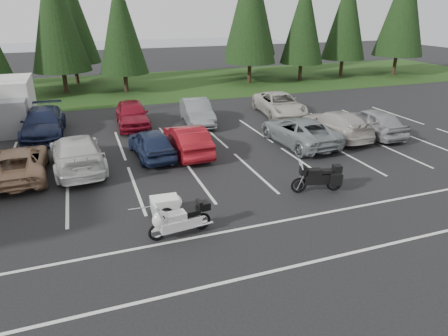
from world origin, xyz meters
TOP-DOWN VIEW (x-y plane):
  - ground at (0.00, 0.00)m, footprint 120.00×120.00m
  - grass_strip at (0.00, 24.00)m, footprint 80.00×16.00m
  - lake_water at (4.00, 55.00)m, footprint 70.00×50.00m
  - box_truck at (-8.00, 12.50)m, footprint 2.40×5.60m
  - stall_markings at (0.00, 2.00)m, footprint 32.00×16.00m
  - conifer_4 at (-5.00, 22.90)m, footprint 4.80×4.80m
  - conifer_5 at (0.00, 21.60)m, footprint 4.14×4.14m
  - conifer_6 at (12.00, 22.10)m, footprint 4.93×4.93m
  - conifer_7 at (17.50, 21.80)m, footprint 4.27×4.27m
  - conifer_8 at (23.00, 22.60)m, footprint 4.53×4.53m
  - conifer_9 at (29.00, 21.30)m, footprint 5.19×5.19m
  - conifer_back_b at (-4.00, 27.50)m, footprint 4.97×4.97m
  - conifer_back_c at (14.00, 26.80)m, footprint 5.50×5.50m
  - car_near_2 at (-6.82, 3.96)m, footprint 2.39×4.98m
  - car_near_3 at (-4.39, 4.16)m, footprint 2.63×5.63m
  - car_near_4 at (-0.86, 4.58)m, footprint 2.05×4.38m
  - car_near_5 at (0.96, 4.43)m, footprint 1.62×4.56m
  - car_near_6 at (7.10, 3.84)m, footprint 2.78×5.50m
  - car_near_7 at (9.72, 4.30)m, footprint 2.27×5.28m
  - car_near_8 at (11.95, 3.85)m, footprint 2.04×4.78m
  - car_far_1 at (-6.13, 10.17)m, footprint 2.43×5.53m
  - car_far_2 at (-1.00, 10.41)m, footprint 2.15×4.84m
  - car_far_3 at (3.01, 9.70)m, footprint 2.05×4.79m
  - car_far_4 at (9.01, 9.87)m, footprint 3.04×5.65m
  - touring_motorcycle at (-1.32, -3.15)m, footprint 2.49×1.02m
  - cargo_trailer at (-1.51, -1.54)m, footprint 1.48×0.89m
  - adventure_motorcycle at (4.73, -1.80)m, footprint 2.51×1.32m

SIDE VIEW (x-z plane):
  - ground at x=0.00m, z-range 0.00..0.00m
  - lake_water at x=4.00m, z-range -0.01..0.01m
  - stall_markings at x=0.00m, z-range 0.00..0.01m
  - grass_strip at x=0.00m, z-range 0.00..0.01m
  - cargo_trailer at x=-1.51m, z-range 0.00..0.67m
  - touring_motorcycle at x=-1.32m, z-range 0.00..1.34m
  - car_near_2 at x=-6.82m, z-range 0.00..1.37m
  - car_near_4 at x=-0.86m, z-range 0.00..1.45m
  - adventure_motorcycle at x=4.73m, z-range 0.00..1.45m
  - car_near_6 at x=7.10m, z-range 0.00..1.49m
  - car_near_5 at x=0.96m, z-range 0.00..1.50m
  - car_far_4 at x=9.01m, z-range 0.00..1.51m
  - car_near_7 at x=9.72m, z-range 0.00..1.52m
  - car_far_3 at x=3.01m, z-range 0.00..1.53m
  - car_far_1 at x=-6.13m, z-range 0.00..1.58m
  - car_near_3 at x=-4.39m, z-range 0.00..1.59m
  - car_near_8 at x=11.95m, z-range 0.00..1.61m
  - car_far_2 at x=-1.00m, z-range 0.00..1.62m
  - box_truck at x=-8.00m, z-range 0.00..2.90m
  - conifer_5 at x=0.00m, z-range 0.81..10.45m
  - conifer_7 at x=17.50m, z-range 0.84..10.78m
  - conifer_8 at x=23.00m, z-range 0.89..11.45m
  - conifer_4 at x=-5.00m, z-range 0.95..12.12m
  - conifer_6 at x=12.00m, z-range 0.97..12.45m
  - conifer_back_b at x=-4.00m, z-range 0.98..12.56m
  - conifer_9 at x=29.00m, z-range 1.02..13.12m
  - conifer_back_c at x=14.00m, z-range 1.09..13.90m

